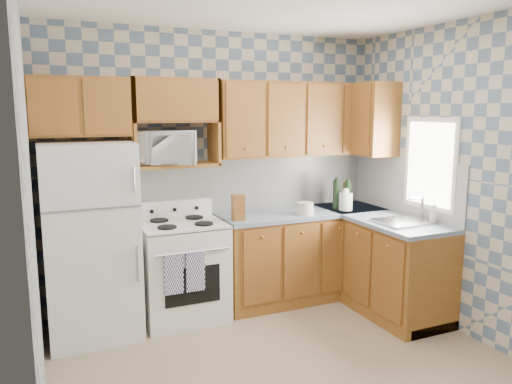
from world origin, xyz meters
The scene contains 29 objects.
floor centered at (0.00, 0.00, 0.00)m, with size 3.40×3.40×0.00m, color #89725A.
back_wall centered at (0.00, 1.60, 1.35)m, with size 3.40×0.02×2.70m, color slate.
right_wall centered at (1.70, 0.00, 1.35)m, with size 0.02×3.20×2.70m, color slate.
backsplash_back centered at (0.40, 1.59, 1.20)m, with size 2.60×0.01×0.56m, color white.
backsplash_right centered at (1.69, 0.80, 1.20)m, with size 0.01×1.60×0.56m, color white.
refrigerator centered at (-1.27, 1.25, 0.84)m, with size 0.75×0.70×1.68m, color white.
stove_body centered at (-0.47, 1.28, 0.45)m, with size 0.76×0.65×0.90m, color white.
cooktop centered at (-0.47, 1.28, 0.91)m, with size 0.76×0.65×0.03m, color silver.
backguard centered at (-0.47, 1.55, 1.00)m, with size 0.76×0.08×0.17m, color white.
dish_towel_left centered at (-0.64, 0.93, 0.55)m, with size 0.17×0.03×0.35m, color navy.
dish_towel_right centered at (-0.45, 0.93, 0.55)m, with size 0.17×0.03×0.35m, color navy.
base_cabinets_back centered at (0.82, 1.30, 0.44)m, with size 1.75×0.60×0.88m, color brown.
base_cabinets_right centered at (1.40, 0.80, 0.44)m, with size 0.60×1.60×0.88m, color brown.
countertop_back centered at (0.82, 1.30, 0.90)m, with size 1.77×0.63×0.04m, color slate.
countertop_right centered at (1.40, 0.80, 0.90)m, with size 0.63×1.60×0.04m, color slate.
upper_cabinets_back centered at (0.82, 1.44, 1.85)m, with size 1.75×0.33×0.74m, color brown.
upper_cabinets_fridge centered at (-1.29, 1.44, 1.97)m, with size 0.82×0.33×0.50m, color brown.
upper_cabinets_right centered at (1.53, 1.25, 1.85)m, with size 0.33×0.70×0.74m, color brown.
microwave_shelf centered at (-0.47, 1.44, 1.44)m, with size 0.80×0.33×0.03m, color brown.
microwave centered at (-0.56, 1.42, 1.61)m, with size 0.56×0.38×0.31m, color white.
sink centered at (1.40, 0.45, 0.93)m, with size 0.48×0.40×0.03m, color #B7B7BC.
window centered at (1.69, 0.45, 1.45)m, with size 0.02×0.66×0.86m, color white.
bottle_0 centered at (1.18, 1.23, 1.07)m, with size 0.07×0.07×0.31m, color black.
bottle_1 centered at (1.28, 1.17, 1.06)m, with size 0.07×0.07×0.29m, color black.
bottle_2 centered at (1.33, 1.27, 1.05)m, with size 0.07×0.07×0.27m, color #57350A.
knife_block centered at (0.05, 1.17, 1.04)m, with size 0.11×0.11×0.24m, color brown.
electric_kettle centered at (1.24, 1.15, 1.01)m, with size 0.14×0.14×0.18m, color white.
food_containers centered at (0.75, 1.13, 0.98)m, with size 0.18×0.18×0.12m, color beige, non-canonical shape.
soap_bottle centered at (1.62, 0.31, 1.01)m, with size 0.06×0.06×0.17m, color beige.
Camera 1 is at (-1.66, -3.10, 1.94)m, focal length 35.00 mm.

